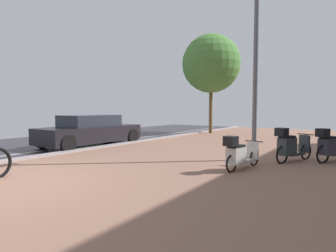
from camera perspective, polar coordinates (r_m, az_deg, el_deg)
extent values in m
torus|color=black|center=(7.00, 13.08, -7.64)|extent=(0.13, 0.47, 0.47)
torus|color=black|center=(7.99, 17.53, -6.31)|extent=(0.13, 0.47, 0.47)
cube|color=silver|center=(7.49, 15.45, -7.09)|extent=(0.39, 0.69, 0.08)
cube|color=silver|center=(7.14, 13.99, -5.94)|extent=(0.39, 0.56, 0.41)
cube|color=black|center=(7.11, 14.02, -4.09)|extent=(0.34, 0.50, 0.06)
cylinder|color=silver|center=(7.93, 17.47, -4.69)|extent=(0.09, 0.13, 0.47)
cube|color=silver|center=(7.87, 17.22, -4.90)|extent=(0.33, 0.14, 0.46)
cylinder|color=black|center=(7.88, 17.42, -3.04)|extent=(0.52, 0.12, 0.03)
cube|color=black|center=(6.87, 12.92, -3.08)|extent=(0.33, 0.33, 0.24)
torus|color=black|center=(8.54, 22.67, -5.56)|extent=(0.26, 0.52, 0.54)
torus|color=black|center=(9.55, 26.77, -4.72)|extent=(0.26, 0.52, 0.54)
cube|color=#323B41|center=(9.05, 24.83, -5.28)|extent=(0.52, 0.73, 0.08)
cube|color=#323B41|center=(8.69, 23.51, -3.92)|extent=(0.48, 0.60, 0.50)
cube|color=black|center=(8.66, 23.56, -2.07)|extent=(0.42, 0.54, 0.06)
cylinder|color=#323B41|center=(9.50, 26.74, -3.14)|extent=(0.11, 0.14, 0.54)
cube|color=#323B41|center=(9.43, 26.51, -3.32)|extent=(0.33, 0.20, 0.54)
cylinder|color=black|center=(9.45, 26.71, -1.54)|extent=(0.49, 0.22, 0.03)
cube|color=black|center=(8.43, 22.58, -1.17)|extent=(0.37, 0.37, 0.24)
torus|color=black|center=(9.10, 29.55, -5.14)|extent=(0.32, 0.52, 0.56)
cube|color=#373543|center=(9.26, 30.41, -3.70)|extent=(0.54, 0.65, 0.47)
cube|color=black|center=(9.24, 30.47, -2.07)|extent=(0.48, 0.58, 0.06)
cube|color=black|center=(8.99, 29.50, -1.22)|extent=(0.38, 0.38, 0.24)
cube|color=black|center=(12.20, -15.75, -1.57)|extent=(1.73, 4.48, 0.64)
cube|color=#282D38|center=(12.14, -15.93, 1.07)|extent=(1.46, 2.34, 0.48)
cylinder|color=black|center=(13.96, -12.44, -1.62)|extent=(0.20, 0.62, 0.62)
cylinder|color=black|center=(12.80, -7.40, -2.03)|extent=(0.20, 0.62, 0.62)
cylinder|color=black|center=(11.91, -24.70, -2.76)|extent=(0.20, 0.62, 0.62)
cylinder|color=black|center=(10.52, -20.11, -3.45)|extent=(0.20, 0.62, 0.62)
cylinder|color=slate|center=(8.78, 17.77, 12.19)|extent=(0.14, 0.14, 5.80)
cylinder|color=brown|center=(17.81, 8.88, 3.58)|extent=(0.22, 0.22, 3.13)
sphere|color=#4E843A|center=(18.04, 8.97, 12.69)|extent=(3.69, 3.69, 3.69)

